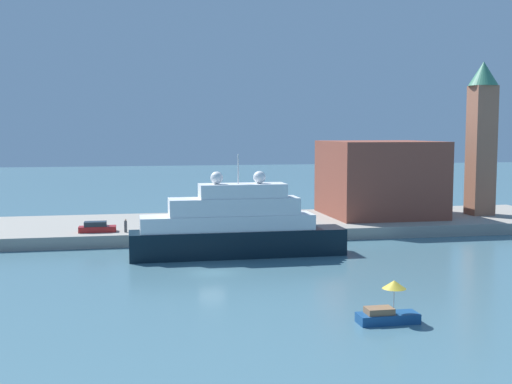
{
  "coord_description": "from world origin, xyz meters",
  "views": [
    {
      "loc": [
        -8.06,
        -63.54,
        14.1
      ],
      "look_at": [
        5.62,
        6.0,
        7.43
      ],
      "focal_mm": 46.06,
      "sensor_mm": 36.0,
      "label": 1
    }
  ],
  "objects_px": {
    "person_figure": "(126,226)",
    "harbor_building": "(380,178)",
    "mooring_bollard": "(227,228)",
    "bell_tower": "(482,133)",
    "small_motorboat": "(388,310)",
    "large_yacht": "(236,227)",
    "parked_car": "(97,227)"
  },
  "relations": [
    {
      "from": "large_yacht",
      "to": "small_motorboat",
      "type": "relative_size",
      "value": 5.35
    },
    {
      "from": "harbor_building",
      "to": "person_figure",
      "type": "relative_size",
      "value": 9.29
    },
    {
      "from": "small_motorboat",
      "to": "mooring_bollard",
      "type": "xyz_separation_m",
      "value": [
        -6.36,
        36.55,
        0.85
      ]
    },
    {
      "from": "harbor_building",
      "to": "person_figure",
      "type": "xyz_separation_m",
      "value": [
        -36.95,
        -9.5,
        -4.72
      ]
    },
    {
      "from": "small_motorboat",
      "to": "person_figure",
      "type": "distance_m",
      "value": 42.04
    },
    {
      "from": "large_yacht",
      "to": "mooring_bollard",
      "type": "relative_size",
      "value": 39.28
    },
    {
      "from": "bell_tower",
      "to": "parked_car",
      "type": "bearing_deg",
      "value": -173.53
    },
    {
      "from": "small_motorboat",
      "to": "bell_tower",
      "type": "height_order",
      "value": "bell_tower"
    },
    {
      "from": "large_yacht",
      "to": "person_figure",
      "type": "distance_m",
      "value": 15.75
    },
    {
      "from": "small_motorboat",
      "to": "large_yacht",
      "type": "bearing_deg",
      "value": 103.84
    },
    {
      "from": "parked_car",
      "to": "harbor_building",
      "type": "bearing_deg",
      "value": 11.85
    },
    {
      "from": "harbor_building",
      "to": "mooring_bollard",
      "type": "distance_m",
      "value": 27.04
    },
    {
      "from": "large_yacht",
      "to": "person_figure",
      "type": "bearing_deg",
      "value": 140.55
    },
    {
      "from": "parked_car",
      "to": "mooring_bollard",
      "type": "distance_m",
      "value": 16.19
    },
    {
      "from": "large_yacht",
      "to": "harbor_building",
      "type": "distance_m",
      "value": 31.77
    },
    {
      "from": "person_figure",
      "to": "harbor_building",
      "type": "bearing_deg",
      "value": 14.41
    },
    {
      "from": "small_motorboat",
      "to": "person_figure",
      "type": "height_order",
      "value": "person_figure"
    },
    {
      "from": "large_yacht",
      "to": "mooring_bollard",
      "type": "bearing_deg",
      "value": 87.3
    },
    {
      "from": "small_motorboat",
      "to": "mooring_bollard",
      "type": "bearing_deg",
      "value": 99.87
    },
    {
      "from": "mooring_bollard",
      "to": "parked_car",
      "type": "bearing_deg",
      "value": 172.98
    },
    {
      "from": "mooring_bollard",
      "to": "bell_tower",
      "type": "bearing_deg",
      "value": 11.85
    },
    {
      "from": "large_yacht",
      "to": "parked_car",
      "type": "height_order",
      "value": "large_yacht"
    },
    {
      "from": "small_motorboat",
      "to": "harbor_building",
      "type": "xyz_separation_m",
      "value": [
        18.03,
        47.02,
        6.03
      ]
    },
    {
      "from": "small_motorboat",
      "to": "bell_tower",
      "type": "relative_size",
      "value": 0.2
    },
    {
      "from": "parked_car",
      "to": "mooring_bollard",
      "type": "xyz_separation_m",
      "value": [
        16.07,
        -1.98,
        -0.25
      ]
    },
    {
      "from": "large_yacht",
      "to": "person_figure",
      "type": "xyz_separation_m",
      "value": [
        -12.14,
        9.99,
        -0.95
      ]
    },
    {
      "from": "bell_tower",
      "to": "parked_car",
      "type": "xyz_separation_m",
      "value": [
        -55.43,
        -6.28,
        -11.68
      ]
    },
    {
      "from": "small_motorboat",
      "to": "harbor_building",
      "type": "bearing_deg",
      "value": 69.02
    },
    {
      "from": "large_yacht",
      "to": "bell_tower",
      "type": "height_order",
      "value": "bell_tower"
    },
    {
      "from": "large_yacht",
      "to": "parked_car",
      "type": "distance_m",
      "value": 19.16
    },
    {
      "from": "harbor_building",
      "to": "person_figure",
      "type": "bearing_deg",
      "value": -165.59
    },
    {
      "from": "harbor_building",
      "to": "parked_car",
      "type": "relative_size",
      "value": 3.41
    }
  ]
}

